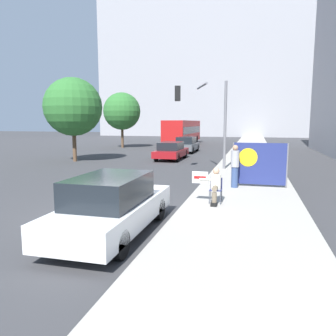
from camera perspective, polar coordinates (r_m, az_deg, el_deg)
name	(u,v)px	position (r m, az deg, el deg)	size (l,w,h in m)	color
ground_plane	(109,215)	(10.49, -10.31, -8.02)	(160.00, 160.00, 0.00)	#38383A
sidewalk_curb	(249,161)	(24.28, 13.97, 1.16)	(3.89, 90.00, 0.17)	#A8A399
building_backdrop_far	(226,51)	(72.95, 10.02, 19.48)	(52.00, 12.00, 35.11)	#99999E
seated_protester	(215,184)	(11.04, 8.15, -2.85)	(1.00, 0.77, 1.20)	#474C56
jogger_on_sidewalk	(235,166)	(13.83, 11.58, 0.38)	(0.34, 0.34, 1.77)	#334775
protest_banner	(259,164)	(14.19, 15.60, 0.72)	(2.24, 0.06, 1.85)	slate
traffic_light_pole	(206,110)	(19.10, 6.67, 10.08)	(2.88, 2.65, 5.02)	slate
parked_car_curbside	(112,205)	(8.53, -9.67, -6.42)	(1.80, 4.69, 1.55)	white
car_on_road_nearest	(171,151)	(25.29, 0.55, 3.04)	(1.84, 4.52, 1.37)	maroon
car_on_road_midblock	(187,145)	(31.42, 3.24, 4.09)	(1.81, 4.41, 1.49)	#565B60
city_bus_on_road	(183,131)	(42.20, 2.60, 6.49)	(2.53, 11.86, 3.07)	red
street_tree_near_curb	(73,107)	(25.01, -16.22, 10.17)	(4.19, 4.19, 6.06)	brown
street_tree_midblock	(122,111)	(37.50, -8.03, 9.75)	(4.15, 4.15, 6.16)	brown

